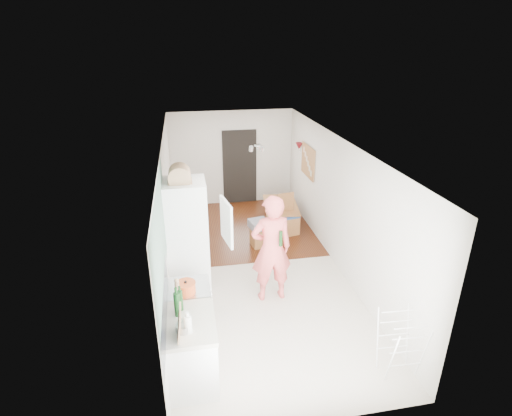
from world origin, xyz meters
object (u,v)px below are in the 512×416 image
object	(u,v)px
person	(271,240)
drying_rack	(400,345)
dining_chair	(289,215)
dining_table	(282,215)
stool	(260,236)

from	to	relation	value
person	drying_rack	xyz separation A→B (m)	(1.30, -1.97, -0.67)
person	dining_chair	size ratio (longest dim) A/B	2.40
dining_table	drying_rack	xyz separation A→B (m)	(0.39, -4.89, 0.24)
person	stool	world-z (taller)	person
dining_chair	drying_rack	xyz separation A→B (m)	(0.37, -4.31, -0.02)
dining_table	stool	bearing A→B (deg)	152.04
dining_table	dining_chair	bearing A→B (deg)	-170.19
person	stool	size ratio (longest dim) A/B	4.88
person	stool	xyz separation A→B (m)	(0.17, 1.87, -0.89)
dining_chair	stool	world-z (taller)	dining_chair
person	dining_chair	xyz separation A→B (m)	(0.93, 2.34, -0.65)
stool	person	bearing A→B (deg)	-95.08
drying_rack	stool	bearing A→B (deg)	109.47
person	dining_chair	world-z (taller)	person
person	dining_table	world-z (taller)	person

